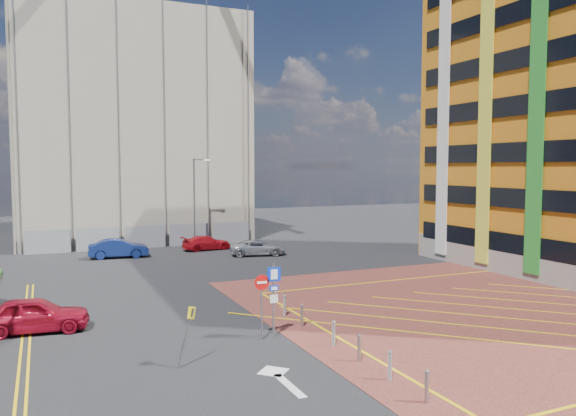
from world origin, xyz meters
TOP-DOWN VIEW (x-y plane):
  - ground at (0.00, 0.00)m, footprint 140.00×140.00m
  - forecourt at (14.00, 0.00)m, footprint 26.00×26.00m
  - lamp_back at (4.08, 28.00)m, footprint 1.53×0.16m
  - sign_cluster at (0.30, 0.98)m, footprint 1.17×0.12m
  - warning_sign at (-3.67, -0.95)m, footprint 0.79×0.42m
  - bollard_row at (2.30, -1.67)m, footprint 0.14×11.14m
  - construction_building at (0.00, 40.00)m, footprint 21.20×19.20m
  - construction_fence at (1.00, 30.00)m, footprint 21.60×0.06m
  - car_red_left at (-8.81, 6.04)m, footprint 4.75×2.34m
  - car_blue_back at (-2.85, 25.39)m, footprint 4.75×2.07m
  - car_red_back at (4.72, 26.66)m, footprint 4.41×2.11m
  - car_silver_back at (7.78, 22.11)m, footprint 4.89×3.08m

SIDE VIEW (x-z plane):
  - ground at x=0.00m, z-range 0.00..0.00m
  - forecourt at x=14.00m, z-range 0.00..0.02m
  - bollard_row at x=2.30m, z-range 0.02..0.92m
  - car_red_back at x=4.72m, z-range 0.00..1.24m
  - car_silver_back at x=7.78m, z-range 0.00..1.26m
  - car_blue_back at x=-2.85m, z-range 0.00..1.52m
  - car_red_left at x=-8.81m, z-range 0.00..1.56m
  - construction_fence at x=1.00m, z-range 0.00..2.00m
  - warning_sign at x=-3.67m, z-range 0.31..2.55m
  - sign_cluster at x=0.30m, z-range 0.35..3.55m
  - lamp_back at x=4.08m, z-range 0.36..8.36m
  - construction_building at x=0.00m, z-range 0.00..22.00m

